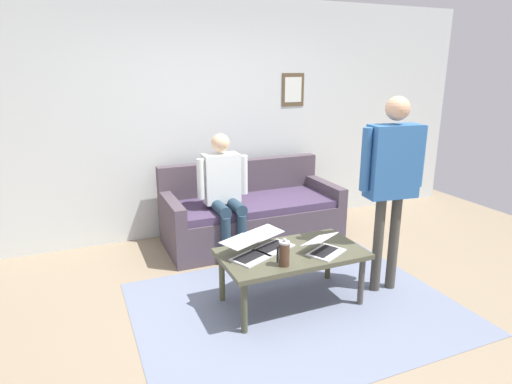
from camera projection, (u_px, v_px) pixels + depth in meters
The scene contains 11 objects.
ground_plane at pixel (297, 315), 3.54m from camera, with size 7.68×7.68×0.00m, color gray.
area_rug at pixel (296, 307), 3.65m from camera, with size 2.60×1.98×0.01m, color slate.
back_wall at pixel (211, 119), 5.11m from camera, with size 7.04×0.11×2.70m.
couch at pixel (251, 215), 5.00m from camera, with size 1.96×0.87×0.88m.
coffee_table at pixel (292, 257), 3.62m from camera, with size 1.19×0.65×0.47m.
laptop_left at pixel (270, 242), 3.68m from camera, with size 0.43×0.42×0.12m.
laptop_center at pixel (324, 248), 3.58m from camera, with size 0.39×0.38×0.15m.
laptop_right at pixel (247, 252), 3.48m from camera, with size 0.40×0.42×0.12m.
french_press at pixel (284, 253), 3.33m from camera, with size 0.10×0.08×0.23m.
person_standing at pixel (392, 171), 3.67m from camera, with size 0.60×0.24×1.71m.
person_seated at pixel (224, 188), 4.53m from camera, with size 0.55×0.51×1.28m.
Camera 1 is at (1.54, 2.74, 1.94)m, focal length 30.68 mm.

